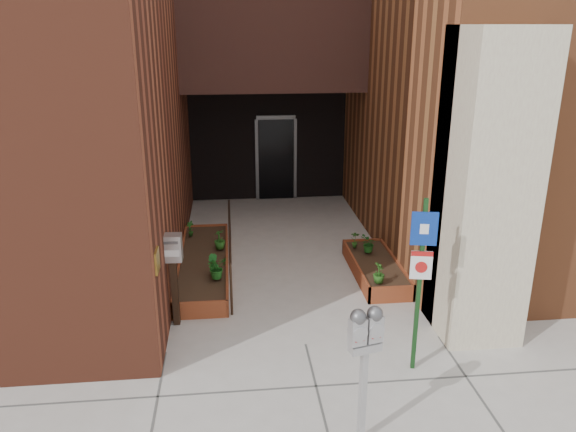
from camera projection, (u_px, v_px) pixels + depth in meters
name	position (u px, v px, depth m)	size (l,w,h in m)	color
ground	(306.00, 344.00, 8.14)	(80.00, 80.00, 0.00)	#9E9991
planter_left	(204.00, 265.00, 10.48)	(0.90, 3.60, 0.30)	maroon
planter_right	(375.00, 269.00, 10.32)	(0.80, 2.20, 0.30)	maroon
handrail	(230.00, 234.00, 10.28)	(0.04, 3.34, 0.90)	black
parking_meter	(365.00, 340.00, 5.87)	(0.38, 0.22, 1.65)	#ADADB0
sign_post	(421.00, 268.00, 7.10)	(0.32, 0.11, 2.40)	#143816
payment_dropbox	(173.00, 261.00, 8.35)	(0.30, 0.23, 1.48)	black
shrub_left_a	(217.00, 268.00, 9.51)	(0.34, 0.34, 0.38)	#1D601B
shrub_left_b	(213.00, 264.00, 9.70)	(0.19, 0.19, 0.34)	#1B5F1F
shrub_left_c	(220.00, 239.00, 10.76)	(0.22, 0.22, 0.38)	#235C1A
shrub_left_d	(190.00, 229.00, 11.40)	(0.17, 0.17, 0.32)	#1B5117
shrub_right_a	(379.00, 273.00, 9.35)	(0.20, 0.20, 0.35)	#235117
shrub_right_b	(355.00, 239.00, 10.81)	(0.18, 0.18, 0.33)	#255618
shrub_right_c	(368.00, 244.00, 10.58)	(0.30, 0.30, 0.34)	#184E16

